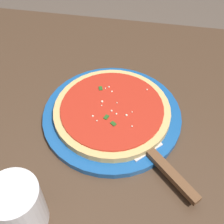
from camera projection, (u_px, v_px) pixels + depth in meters
The scene contains 5 objects.
restaurant_table at pixel (121, 157), 0.78m from camera, with size 1.12×0.83×0.74m.
serving_plate at pixel (112, 116), 0.69m from camera, with size 0.31×0.31×0.01m, color #195199.
pizza at pixel (112, 111), 0.67m from camera, with size 0.26×0.26×0.02m.
pizza_server at pixel (158, 161), 0.60m from camera, with size 0.19×0.19×0.01m.
cup_tall_drink at pixel (18, 206), 0.50m from camera, with size 0.09×0.09×0.10m, color silver.
Camera 1 is at (0.05, -0.42, 1.27)m, focal length 49.19 mm.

